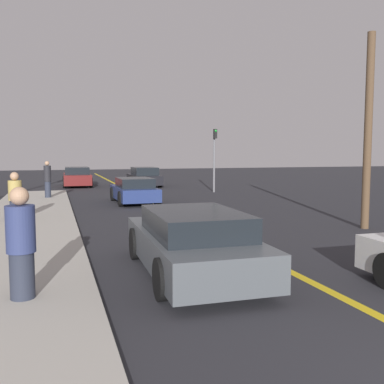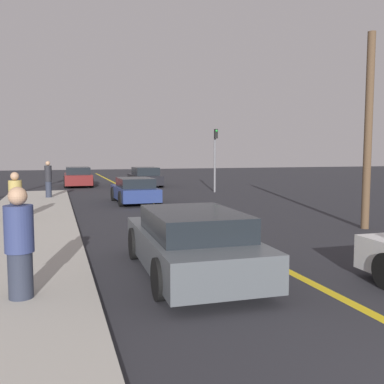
# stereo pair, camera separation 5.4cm
# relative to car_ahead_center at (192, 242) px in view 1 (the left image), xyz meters

# --- Properties ---
(road_center_line) EXTENTS (0.20, 60.00, 0.01)m
(road_center_line) POSITION_rel_car_ahead_center_xyz_m (1.89, 12.12, -0.62)
(road_center_line) COLOR gold
(road_center_line) RESTS_ON ground_plane
(sidewalk_left) EXTENTS (3.14, 24.91, 0.11)m
(sidewalk_left) POSITION_rel_car_ahead_center_xyz_m (-3.45, 6.58, -0.57)
(sidewalk_left) COLOR #ADA89E
(sidewalk_left) RESTS_ON ground_plane
(car_ahead_center) EXTENTS (2.08, 4.55, 1.26)m
(car_ahead_center) POSITION_rel_car_ahead_center_xyz_m (0.00, 0.00, 0.00)
(car_ahead_center) COLOR #4C5156
(car_ahead_center) RESTS_ON ground_plane
(car_far_distant) EXTENTS (1.88, 3.94, 1.19)m
(car_far_distant) POSITION_rel_car_ahead_center_xyz_m (1.05, 12.12, -0.04)
(car_far_distant) COLOR navy
(car_far_distant) RESTS_ON ground_plane
(car_parked_left_lot) EXTENTS (1.92, 4.26, 1.35)m
(car_parked_left_lot) POSITION_rel_car_ahead_center_xyz_m (3.52, 21.93, 0.02)
(car_parked_left_lot) COLOR black
(car_parked_left_lot) RESTS_ON ground_plane
(car_oncoming_far) EXTENTS (2.00, 4.59, 1.36)m
(car_oncoming_far) POSITION_rel_car_ahead_center_xyz_m (-1.00, 23.35, 0.04)
(car_oncoming_far) COLOR maroon
(car_oncoming_far) RESTS_ON ground_plane
(pedestrian_near_curb) EXTENTS (0.44, 0.44, 1.74)m
(pedestrian_near_curb) POSITION_rel_car_ahead_center_xyz_m (-3.04, -0.84, 0.34)
(pedestrian_near_curb) COLOR #282D3D
(pedestrian_near_curb) RESTS_ON sidewalk_left
(pedestrian_mid_group) EXTENTS (0.43, 0.43, 1.61)m
(pedestrian_mid_group) POSITION_rel_car_ahead_center_xyz_m (-3.79, 7.54, 0.27)
(pedestrian_mid_group) COLOR #282D3D
(pedestrian_mid_group) RESTS_ON sidewalk_left
(pedestrian_far_standing) EXTENTS (0.35, 0.35, 1.84)m
(pedestrian_far_standing) POSITION_rel_car_ahead_center_xyz_m (-2.85, 14.95, 0.41)
(pedestrian_far_standing) COLOR #282D3D
(pedestrian_far_standing) RESTS_ON sidewalk_left
(traffic_light) EXTENTS (0.18, 0.40, 3.76)m
(traffic_light) POSITION_rel_car_ahead_center_xyz_m (6.60, 16.12, 1.70)
(traffic_light) COLOR slate
(traffic_light) RESTS_ON ground_plane
(utility_pole) EXTENTS (0.24, 0.24, 5.98)m
(utility_pole) POSITION_rel_car_ahead_center_xyz_m (6.68, 3.11, 2.37)
(utility_pole) COLOR brown
(utility_pole) RESTS_ON ground_plane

